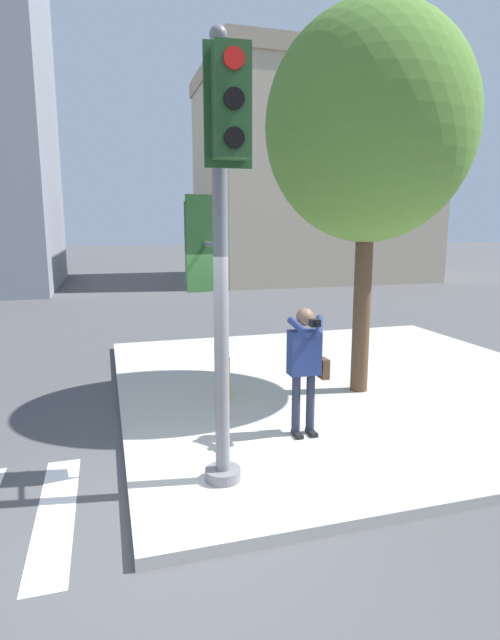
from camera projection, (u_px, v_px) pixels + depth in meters
ground_plane at (187, 528)px, 4.68m from camera, size 160.00×160.00×0.00m
sidewalk_corner at (349, 382)px, 8.93m from camera, size 8.00×8.00×0.13m
traffic_signal_pole at (217, 232)px, 4.85m from camera, size 0.47×1.45×4.47m
person_photographer at (306, 360)px, 6.34m from camera, size 0.58×0.54×1.66m
street_tree at (369, 128)px, 7.54m from camera, size 3.16×3.16×5.90m
fire_hydrant at (225, 374)px, 7.92m from camera, size 0.17×0.23×0.75m
building_right at (310, 177)px, 27.30m from camera, size 11.58×9.17×11.03m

